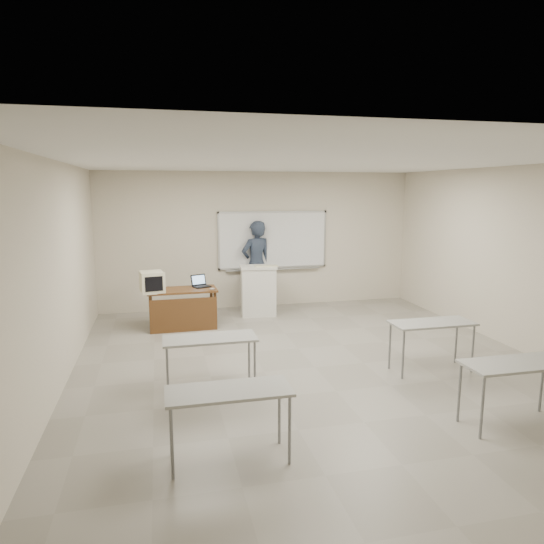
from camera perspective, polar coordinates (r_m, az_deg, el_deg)
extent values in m
cube|color=gray|center=(7.38, 5.07, -11.13)|extent=(7.00, 8.00, 0.01)
cube|color=white|center=(10.86, 0.12, 3.80)|extent=(2.40, 0.03, 1.20)
cube|color=#B7BABC|center=(10.81, 0.12, 7.07)|extent=(2.48, 0.04, 0.04)
cube|color=#B7BABC|center=(10.94, 0.12, 0.57)|extent=(2.48, 0.04, 0.04)
cube|color=#B7BABC|center=(10.64, -6.30, 3.62)|extent=(0.04, 0.04, 1.28)
cube|color=#B7BABC|center=(11.20, 6.22, 3.93)|extent=(0.04, 0.04, 1.28)
cube|color=#B7BABC|center=(10.90, 0.17, 0.32)|extent=(2.16, 0.07, 0.02)
cube|color=gray|center=(6.36, -7.32, -7.76)|extent=(1.20, 0.50, 0.03)
cylinder|color=slate|center=(6.26, -12.17, -11.72)|extent=(0.03, 0.03, 0.70)
cylinder|color=slate|center=(6.37, -2.04, -11.14)|extent=(0.03, 0.03, 0.70)
cylinder|color=slate|center=(6.64, -12.25, -10.48)|extent=(0.03, 0.03, 0.70)
cylinder|color=slate|center=(6.74, -2.71, -9.96)|extent=(0.03, 0.03, 0.70)
cube|color=gray|center=(7.38, 18.34, -5.72)|extent=(1.20, 0.50, 0.03)
cylinder|color=slate|center=(7.05, 15.18, -9.37)|extent=(0.03, 0.03, 0.70)
cylinder|color=slate|center=(7.62, 22.55, -8.35)|extent=(0.03, 0.03, 0.70)
cylinder|color=slate|center=(7.39, 13.70, -8.43)|extent=(0.03, 0.03, 0.70)
cylinder|color=slate|center=(7.93, 20.86, -7.54)|extent=(0.03, 0.03, 0.70)
cube|color=gray|center=(4.77, -5.12, -13.78)|extent=(1.20, 0.50, 0.03)
cylinder|color=slate|center=(4.72, -11.70, -19.19)|extent=(0.03, 0.03, 0.70)
cylinder|color=slate|center=(4.85, 2.08, -18.10)|extent=(0.03, 0.03, 0.70)
cylinder|color=slate|center=(5.07, -11.84, -17.03)|extent=(0.03, 0.03, 0.70)
cylinder|color=slate|center=(5.20, 0.87, -16.11)|extent=(0.03, 0.03, 0.70)
cube|color=gray|center=(6.07, 26.83, -9.61)|extent=(1.20, 0.50, 0.03)
cylinder|color=slate|center=(5.73, 23.50, -14.43)|extent=(0.03, 0.03, 0.70)
cylinder|color=slate|center=(6.02, 21.19, -13.07)|extent=(0.03, 0.03, 0.70)
cylinder|color=slate|center=(6.68, 29.16, -11.39)|extent=(0.03, 0.03, 0.70)
cube|color=brown|center=(9.34, -10.55, -2.10)|extent=(1.30, 0.65, 0.04)
cube|color=brown|center=(9.14, -10.37, -5.04)|extent=(1.23, 0.03, 0.63)
cylinder|color=#3D2511|center=(9.16, -14.09, -4.87)|extent=(0.06, 0.06, 0.71)
cylinder|color=#3D2511|center=(9.21, -6.72, -4.56)|extent=(0.06, 0.06, 0.71)
cylinder|color=#3D2511|center=(9.67, -14.05, -4.10)|extent=(0.06, 0.06, 0.71)
cylinder|color=#3D2511|center=(9.72, -7.08, -3.81)|extent=(0.06, 0.06, 0.71)
cube|color=silver|center=(10.16, -1.63, -2.31)|extent=(0.70, 0.50, 1.00)
cube|color=silver|center=(10.07, -1.64, 0.58)|extent=(0.74, 0.54, 0.04)
cube|color=beige|center=(9.19, -13.98, -1.10)|extent=(0.40, 0.42, 0.37)
cube|color=beige|center=(8.97, -13.99, -1.37)|extent=(0.42, 0.04, 0.39)
cube|color=black|center=(8.95, -13.99, -1.40)|extent=(0.32, 0.01, 0.27)
cube|color=black|center=(9.46, -8.26, -1.72)|extent=(0.31, 0.23, 0.02)
cube|color=black|center=(9.44, -8.25, -1.66)|extent=(0.25, 0.13, 0.01)
cube|color=black|center=(9.57, -8.35, -0.89)|extent=(0.31, 0.07, 0.21)
cube|color=#92B9E5|center=(9.56, -8.34, -0.89)|extent=(0.26, 0.05, 0.16)
ellipsoid|color=#939499|center=(9.18, -7.06, -1.98)|extent=(0.11, 0.09, 0.04)
cube|color=beige|center=(9.98, -0.66, 0.70)|extent=(0.49, 0.21, 0.03)
imported|color=black|center=(10.76, -1.86, 0.90)|extent=(0.81, 0.65, 1.94)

